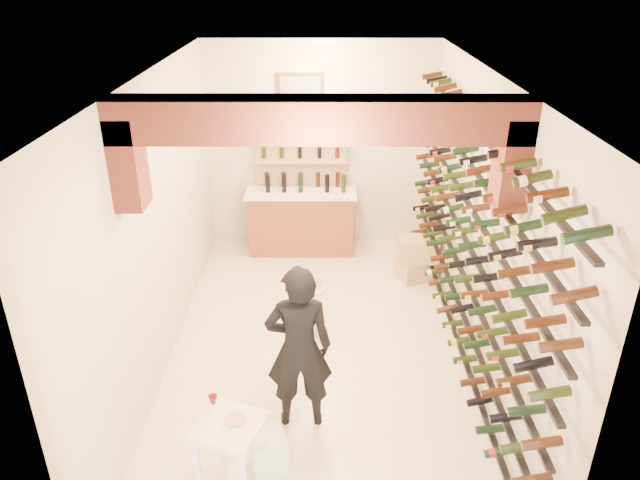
# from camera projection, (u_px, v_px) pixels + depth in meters

# --- Properties ---
(ground) EXTENTS (6.00, 6.00, 0.00)m
(ground) POSITION_uv_depth(u_px,v_px,m) (320.00, 349.00, 7.03)
(ground) COLOR silver
(ground) RESTS_ON ground
(room_shell) EXTENTS (3.52, 6.02, 3.21)m
(room_shell) POSITION_uv_depth(u_px,v_px,m) (320.00, 178.00, 5.82)
(room_shell) COLOR beige
(room_shell) RESTS_ON ground
(wine_rack) EXTENTS (0.32, 5.70, 2.56)m
(wine_rack) POSITION_uv_depth(u_px,v_px,m) (461.00, 231.00, 6.35)
(wine_rack) COLOR black
(wine_rack) RESTS_ON ground
(back_counter) EXTENTS (1.70, 0.62, 1.29)m
(back_counter) POSITION_uv_depth(u_px,v_px,m) (301.00, 220.00, 9.19)
(back_counter) COLOR brown
(back_counter) RESTS_ON ground
(back_shelving) EXTENTS (1.40, 0.31, 2.73)m
(back_shelving) POSITION_uv_depth(u_px,v_px,m) (301.00, 176.00, 9.13)
(back_shelving) COLOR tan
(back_shelving) RESTS_ON ground
(tasting_table) EXTENTS (0.67, 0.67, 0.92)m
(tasting_table) POSITION_uv_depth(u_px,v_px,m) (230.00, 436.00, 4.89)
(tasting_table) COLOR white
(tasting_table) RESTS_ON ground
(white_stool) EXTENTS (0.39, 0.39, 0.38)m
(white_stool) POSITION_uv_depth(u_px,v_px,m) (268.00, 452.00, 5.30)
(white_stool) COLOR white
(white_stool) RESTS_ON ground
(person) EXTENTS (0.67, 0.46, 1.75)m
(person) POSITION_uv_depth(u_px,v_px,m) (299.00, 348.00, 5.57)
(person) COLOR black
(person) RESTS_ON ground
(chrome_barstool) EXTENTS (0.35, 0.35, 0.68)m
(chrome_barstool) POSITION_uv_depth(u_px,v_px,m) (312.00, 308.00, 7.11)
(chrome_barstool) COLOR silver
(chrome_barstool) RESTS_ON ground
(crate_lower) EXTENTS (0.63, 0.54, 0.32)m
(crate_lower) POSITION_uv_depth(u_px,v_px,m) (417.00, 268.00, 8.52)
(crate_lower) COLOR tan
(crate_lower) RESTS_ON ground
(crate_upper) EXTENTS (0.57, 0.40, 0.32)m
(crate_upper) POSITION_uv_depth(u_px,v_px,m) (418.00, 249.00, 8.38)
(crate_upper) COLOR tan
(crate_upper) RESTS_ON crate_lower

